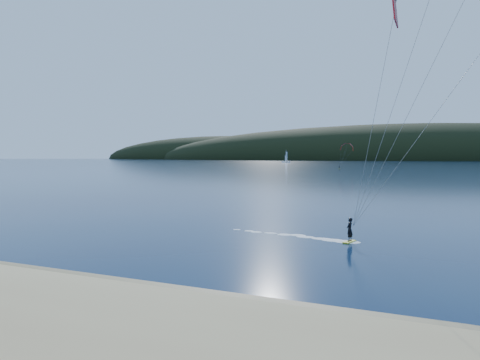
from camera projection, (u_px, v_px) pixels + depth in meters
name	position (u px, v px, depth m)	size (l,w,h in m)	color
ground	(45.00, 319.00, 17.60)	(1800.00, 1800.00, 0.00)	#071939
wet_sand	(120.00, 287.00, 21.71)	(220.00, 2.50, 0.10)	#897950
headland	(432.00, 160.00, 697.25)	(1200.00, 310.00, 140.00)	black
kitesurfer_near	(460.00, 4.00, 24.82)	(22.01, 8.46, 17.95)	gold
kitesurfer_far	(347.00, 150.00, 215.48)	(8.14, 6.84, 11.20)	gold
sailboat	(286.00, 162.00, 434.80)	(8.70, 5.43, 12.12)	white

